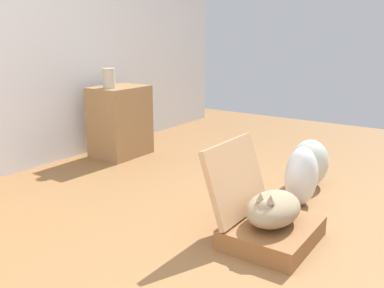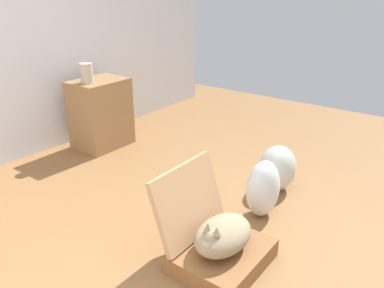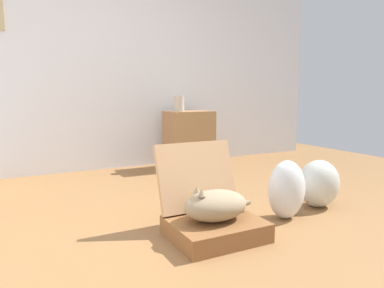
{
  "view_description": "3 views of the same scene",
  "coord_description": "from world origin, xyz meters",
  "px_view_note": "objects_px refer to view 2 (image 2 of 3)",
  "views": [
    {
      "loc": [
        -1.72,
        -0.98,
        1.16
      ],
      "look_at": [
        0.46,
        0.52,
        0.46
      ],
      "focal_mm": 39.21,
      "sensor_mm": 36.0,
      "label": 1
    },
    {
      "loc": [
        -1.24,
        -1.08,
        1.53
      ],
      "look_at": [
        0.69,
        0.37,
        0.53
      ],
      "focal_mm": 36.41,
      "sensor_mm": 36.0,
      "label": 2
    },
    {
      "loc": [
        -0.73,
        -1.87,
        0.87
      ],
      "look_at": [
        0.5,
        0.51,
        0.49
      ],
      "focal_mm": 32.93,
      "sensor_mm": 36.0,
      "label": 3
    }
  ],
  "objects_px": {
    "cat": "(222,235)",
    "vase_tall": "(87,73)",
    "plastic_bag_white": "(263,189)",
    "side_table": "(101,114)",
    "plastic_bag_clear": "(277,168)",
    "suitcase_base": "(222,256)"
  },
  "relations": [
    {
      "from": "cat",
      "to": "vase_tall",
      "type": "bearing_deg",
      "value": 70.59
    },
    {
      "from": "cat",
      "to": "vase_tall",
      "type": "relative_size",
      "value": 2.72
    },
    {
      "from": "plastic_bag_white",
      "to": "side_table",
      "type": "height_order",
      "value": "side_table"
    },
    {
      "from": "plastic_bag_white",
      "to": "cat",
      "type": "bearing_deg",
      "value": -173.75
    },
    {
      "from": "cat",
      "to": "plastic_bag_clear",
      "type": "height_order",
      "value": "plastic_bag_clear"
    },
    {
      "from": "cat",
      "to": "plastic_bag_white",
      "type": "relative_size",
      "value": 1.18
    },
    {
      "from": "cat",
      "to": "vase_tall",
      "type": "distance_m",
      "value": 2.15
    },
    {
      "from": "vase_tall",
      "to": "suitcase_base",
      "type": "bearing_deg",
      "value": -109.26
    },
    {
      "from": "plastic_bag_white",
      "to": "vase_tall",
      "type": "xyz_separation_m",
      "value": [
        0.06,
        1.89,
        0.56
      ]
    },
    {
      "from": "plastic_bag_clear",
      "to": "vase_tall",
      "type": "relative_size",
      "value": 2.05
    },
    {
      "from": "suitcase_base",
      "to": "side_table",
      "type": "distance_m",
      "value": 2.15
    },
    {
      "from": "plastic_bag_white",
      "to": "plastic_bag_clear",
      "type": "relative_size",
      "value": 1.13
    },
    {
      "from": "plastic_bag_white",
      "to": "suitcase_base",
      "type": "bearing_deg",
      "value": -173.66
    },
    {
      "from": "cat",
      "to": "suitcase_base",
      "type": "bearing_deg",
      "value": -4.13
    },
    {
      "from": "vase_tall",
      "to": "side_table",
      "type": "bearing_deg",
      "value": 4.56
    },
    {
      "from": "plastic_bag_clear",
      "to": "vase_tall",
      "type": "xyz_separation_m",
      "value": [
        -0.34,
        1.8,
        0.58
      ]
    },
    {
      "from": "cat",
      "to": "side_table",
      "type": "distance_m",
      "value": 2.13
    },
    {
      "from": "plastic_bag_white",
      "to": "vase_tall",
      "type": "bearing_deg",
      "value": 88.13
    },
    {
      "from": "suitcase_base",
      "to": "plastic_bag_white",
      "type": "height_order",
      "value": "plastic_bag_white"
    },
    {
      "from": "suitcase_base",
      "to": "side_table",
      "type": "xyz_separation_m",
      "value": [
        0.81,
        1.97,
        0.28
      ]
    },
    {
      "from": "plastic_bag_clear",
      "to": "side_table",
      "type": "distance_m",
      "value": 1.83
    },
    {
      "from": "side_table",
      "to": "plastic_bag_clear",
      "type": "bearing_deg",
      "value": -83.37
    }
  ]
}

